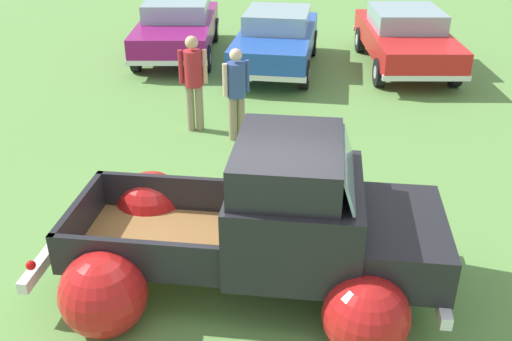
# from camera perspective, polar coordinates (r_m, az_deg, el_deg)

# --- Properties ---
(ground_plane) EXTENTS (80.00, 80.00, 0.00)m
(ground_plane) POSITION_cam_1_polar(r_m,az_deg,el_deg) (7.27, -1.56, -10.89)
(ground_plane) COLOR #609347
(vintage_pickup_truck) EXTENTS (4.63, 2.80, 1.96)m
(vintage_pickup_truck) POSITION_cam_1_polar(r_m,az_deg,el_deg) (6.78, 1.63, -6.13)
(vintage_pickup_truck) COLOR black
(vintage_pickup_truck) RESTS_ON ground
(show_car_0) EXTENTS (2.44, 4.64, 1.43)m
(show_car_0) POSITION_cam_1_polar(r_m,az_deg,el_deg) (16.04, -7.71, 13.87)
(show_car_0) COLOR black
(show_car_0) RESTS_ON ground
(show_car_1) EXTENTS (1.93, 4.30, 1.43)m
(show_car_1) POSITION_cam_1_polar(r_m,az_deg,el_deg) (14.73, 2.03, 12.86)
(show_car_1) COLOR black
(show_car_1) RESTS_ON ground
(show_car_2) EXTENTS (2.45, 4.69, 1.43)m
(show_car_2) POSITION_cam_1_polar(r_m,az_deg,el_deg) (15.32, 14.43, 12.62)
(show_car_2) COLOR black
(show_car_2) RESTS_ON ground
(spectator_0) EXTENTS (0.48, 0.47, 1.72)m
(spectator_0) POSITION_cam_1_polar(r_m,az_deg,el_deg) (10.58, -1.95, 8.01)
(spectator_0) COLOR gray
(spectator_0) RESTS_ON ground
(spectator_2) EXTENTS (0.54, 0.40, 1.83)m
(spectator_2) POSITION_cam_1_polar(r_m,az_deg,el_deg) (10.99, -6.15, 9.06)
(spectator_2) COLOR gray
(spectator_2) RESTS_ON ground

